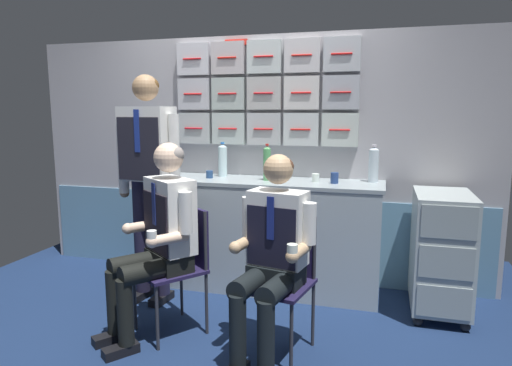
# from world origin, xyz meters

# --- Properties ---
(ground) EXTENTS (4.80, 4.80, 0.04)m
(ground) POSITION_xyz_m (0.00, 0.00, -0.02)
(ground) COLOR #17284B
(galley_bulkhead) EXTENTS (4.20, 0.14, 2.15)m
(galley_bulkhead) POSITION_xyz_m (0.01, 1.37, 1.10)
(galley_bulkhead) COLOR #ABA9AF
(galley_bulkhead) RESTS_ON ground
(galley_counter) EXTENTS (1.90, 0.53, 0.93)m
(galley_counter) POSITION_xyz_m (0.22, 1.09, 0.47)
(galley_counter) COLOR #A3B0B5
(galley_counter) RESTS_ON ground
(service_trolley) EXTENTS (0.40, 0.65, 0.91)m
(service_trolley) POSITION_xyz_m (1.58, 0.97, 0.49)
(service_trolley) COLOR black
(service_trolley) RESTS_ON ground
(folding_chair_left) EXTENTS (0.56, 0.56, 0.85)m
(folding_chair_left) POSITION_xyz_m (-0.16, 0.22, 0.53)
(folding_chair_left) COLOR #2D2D33
(folding_chair_left) RESTS_ON ground
(crew_member_left) EXTENTS (0.64, 0.69, 1.30)m
(crew_member_left) POSITION_xyz_m (-0.26, 0.09, 0.72)
(crew_member_left) COLOR black
(crew_member_left) RESTS_ON ground
(folding_chair_right) EXTENTS (0.47, 0.47, 0.85)m
(folding_chair_right) POSITION_xyz_m (0.56, 0.17, 0.53)
(folding_chair_right) COLOR #2D2D33
(folding_chair_right) RESTS_ON ground
(crew_member_right) EXTENTS (0.50, 0.64, 1.25)m
(crew_member_right) POSITION_xyz_m (0.53, 0.01, 0.69)
(crew_member_right) COLOR black
(crew_member_right) RESTS_ON ground
(crew_member_standing) EXTENTS (0.55, 0.30, 1.77)m
(crew_member_standing) POSITION_xyz_m (-0.60, 0.59, 1.08)
(crew_member_standing) COLOR black
(crew_member_standing) RESTS_ON ground
(sparkling_bottle_green) EXTENTS (0.08, 0.08, 0.30)m
(sparkling_bottle_green) POSITION_xyz_m (1.07, 1.23, 1.08)
(sparkling_bottle_green) COLOR silver
(sparkling_bottle_green) RESTS_ON galley_counter
(water_bottle_short) EXTENTS (0.08, 0.08, 0.30)m
(water_bottle_short) POSITION_xyz_m (-0.22, 1.21, 1.08)
(water_bottle_short) COLOR silver
(water_bottle_short) RESTS_ON galley_counter
(water_bottle_tall) EXTENTS (0.06, 0.06, 0.30)m
(water_bottle_tall) POSITION_xyz_m (0.22, 1.09, 1.08)
(water_bottle_tall) COLOR #529F5D
(water_bottle_tall) RESTS_ON galley_counter
(espresso_cup_small) EXTENTS (0.06, 0.06, 0.07)m
(espresso_cup_small) POSITION_xyz_m (0.62, 1.10, 0.97)
(espresso_cup_small) COLOR white
(espresso_cup_small) RESTS_ON galley_counter
(coffee_cup_white) EXTENTS (0.06, 0.06, 0.09)m
(coffee_cup_white) POSITION_xyz_m (0.77, 1.07, 0.98)
(coffee_cup_white) COLOR navy
(coffee_cup_white) RESTS_ON galley_counter
(coffee_cup_spare) EXTENTS (0.06, 0.06, 0.06)m
(coffee_cup_spare) POSITION_xyz_m (-0.29, 1.07, 0.97)
(coffee_cup_spare) COLOR navy
(coffee_cup_spare) RESTS_ON galley_counter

